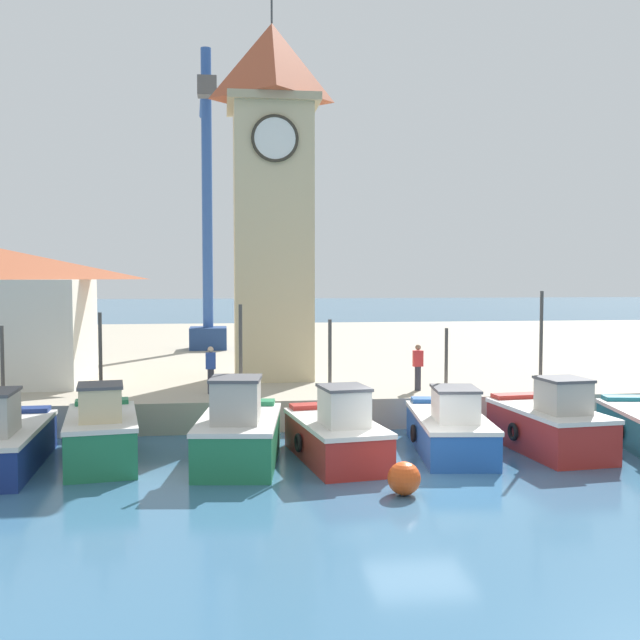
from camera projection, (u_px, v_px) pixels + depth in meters
name	position (u px, v px, depth m)	size (l,w,h in m)	color
ground_plane	(419.00, 481.00, 18.39)	(300.00, 300.00, 0.00)	#386689
quay_wharf	(304.00, 352.00, 44.20)	(120.00, 40.00, 1.02)	#A89E89
fishing_boat_left_outer	(101.00, 433.00, 20.11)	(2.41, 4.42, 4.03)	#237A4C
fishing_boat_left_inner	(239.00, 433.00, 20.02)	(2.57, 4.61, 4.26)	#237A4C
fishing_boat_mid_left	(336.00, 434.00, 20.30)	(2.51, 4.65, 3.83)	#AD2823
fishing_boat_center	(450.00, 428.00, 21.33)	(2.47, 5.08, 3.51)	#2356A8
fishing_boat_mid_right	(550.00, 425.00, 21.38)	(2.34, 4.40, 4.60)	#AD2823
clock_tower	(272.00, 192.00, 29.12)	(3.47, 3.47, 15.34)	beige
port_crane_near	(207.00, 235.00, 40.85)	(2.00, 8.34, 16.24)	navy
mooring_buoy	(404.00, 478.00, 17.17)	(0.77, 0.77, 0.77)	#E54C19
dock_worker_near_tower	(418.00, 366.00, 26.18)	(0.34, 0.22, 1.62)	#33333D
dock_worker_along_quay	(211.00, 369.00, 25.44)	(0.34, 0.22, 1.62)	#33333D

